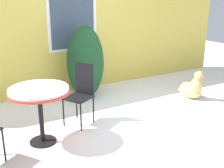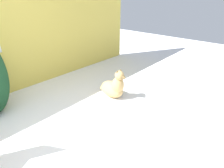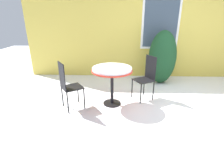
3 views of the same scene
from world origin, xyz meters
TOP-DOWN VIEW (x-y plane):
  - ground_plane at (0.00, 0.00)m, footprint 16.00×16.00m
  - dog at (1.79, 0.46)m, footprint 0.34×0.70m

SIDE VIEW (x-z plane):
  - ground_plane at x=0.00m, z-range 0.00..0.00m
  - dog at x=1.79m, z-range -0.09..0.53m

